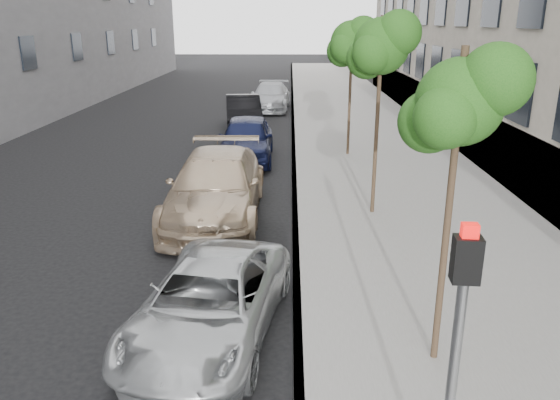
{
  "coord_description": "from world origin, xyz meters",
  "views": [
    {
      "loc": [
        1.03,
        -5.55,
        4.92
      ],
      "look_at": [
        0.84,
        4.8,
        1.5
      ],
      "focal_mm": 35.0,
      "sensor_mm": 36.0,
      "label": 1
    }
  ],
  "objects_px": {
    "signal_pole": "(456,344)",
    "minivan": "(210,303)",
    "sedan_rear": "(270,97)",
    "sedan_black": "(243,112)",
    "tree_far": "(353,42)",
    "tree_near": "(462,103)",
    "suv": "(216,187)",
    "tree_mid": "(382,46)",
    "sedan_blue": "(246,139)"
  },
  "relations": [
    {
      "from": "signal_pole",
      "to": "sedan_rear",
      "type": "distance_m",
      "value": 27.33
    },
    {
      "from": "tree_mid",
      "to": "sedan_blue",
      "type": "distance_m",
      "value": 7.94
    },
    {
      "from": "tree_mid",
      "to": "minivan",
      "type": "distance_m",
      "value": 7.71
    },
    {
      "from": "tree_far",
      "to": "suv",
      "type": "height_order",
      "value": "tree_far"
    },
    {
      "from": "sedan_blue",
      "to": "sedan_black",
      "type": "height_order",
      "value": "sedan_blue"
    },
    {
      "from": "minivan",
      "to": "suv",
      "type": "xyz_separation_m",
      "value": [
        -0.63,
        5.68,
        0.22
      ]
    },
    {
      "from": "sedan_blue",
      "to": "tree_far",
      "type": "bearing_deg",
      "value": 6.36
    },
    {
      "from": "suv",
      "to": "sedan_black",
      "type": "relative_size",
      "value": 1.25
    },
    {
      "from": "tree_far",
      "to": "minivan",
      "type": "distance_m",
      "value": 13.26
    },
    {
      "from": "sedan_black",
      "to": "sedan_rear",
      "type": "distance_m",
      "value": 5.6
    },
    {
      "from": "sedan_black",
      "to": "tree_near",
      "type": "bearing_deg",
      "value": -83.97
    },
    {
      "from": "tree_near",
      "to": "signal_pole",
      "type": "xyz_separation_m",
      "value": [
        -0.66,
        -2.71,
        -1.81
      ]
    },
    {
      "from": "suv",
      "to": "sedan_blue",
      "type": "bearing_deg",
      "value": 86.84
    },
    {
      "from": "signal_pole",
      "to": "sedan_rear",
      "type": "relative_size",
      "value": 0.61
    },
    {
      "from": "tree_near",
      "to": "sedan_rear",
      "type": "relative_size",
      "value": 0.88
    },
    {
      "from": "tree_near",
      "to": "tree_mid",
      "type": "bearing_deg",
      "value": 90.0
    },
    {
      "from": "signal_pole",
      "to": "minivan",
      "type": "bearing_deg",
      "value": 133.12
    },
    {
      "from": "sedan_blue",
      "to": "sedan_rear",
      "type": "bearing_deg",
      "value": 86.89
    },
    {
      "from": "sedan_blue",
      "to": "sedan_rear",
      "type": "distance_m",
      "value": 11.95
    },
    {
      "from": "tree_far",
      "to": "minivan",
      "type": "height_order",
      "value": "tree_far"
    },
    {
      "from": "minivan",
      "to": "sedan_black",
      "type": "distance_m",
      "value": 18.29
    },
    {
      "from": "tree_mid",
      "to": "sedan_blue",
      "type": "bearing_deg",
      "value": 122.19
    },
    {
      "from": "sedan_black",
      "to": "tree_far",
      "type": "bearing_deg",
      "value": -60.53
    },
    {
      "from": "tree_far",
      "to": "sedan_black",
      "type": "distance_m",
      "value": 8.18
    },
    {
      "from": "tree_mid",
      "to": "tree_far",
      "type": "relative_size",
      "value": 1.02
    },
    {
      "from": "tree_near",
      "to": "tree_far",
      "type": "bearing_deg",
      "value": 90.0
    },
    {
      "from": "sedan_blue",
      "to": "tree_near",
      "type": "bearing_deg",
      "value": -74.06
    },
    {
      "from": "tree_far",
      "to": "sedan_black",
      "type": "bearing_deg",
      "value": 126.59
    },
    {
      "from": "sedan_blue",
      "to": "suv",
      "type": "bearing_deg",
      "value": -93.83
    },
    {
      "from": "sedan_black",
      "to": "sedan_rear",
      "type": "bearing_deg",
      "value": 71.5
    },
    {
      "from": "tree_mid",
      "to": "suv",
      "type": "bearing_deg",
      "value": -178.46
    },
    {
      "from": "tree_far",
      "to": "sedan_blue",
      "type": "bearing_deg",
      "value": -172.74
    },
    {
      "from": "signal_pole",
      "to": "sedan_rear",
      "type": "xyz_separation_m",
      "value": [
        -2.66,
        27.16,
        -1.35
      ]
    },
    {
      "from": "sedan_blue",
      "to": "tree_mid",
      "type": "bearing_deg",
      "value": -58.71
    },
    {
      "from": "signal_pole",
      "to": "tree_mid",
      "type": "bearing_deg",
      "value": 89.58
    },
    {
      "from": "tree_mid",
      "to": "suv",
      "type": "relative_size",
      "value": 0.88
    },
    {
      "from": "signal_pole",
      "to": "sedan_black",
      "type": "xyz_separation_m",
      "value": [
        -3.77,
        21.68,
        -1.35
      ]
    },
    {
      "from": "minivan",
      "to": "signal_pole",
      "type": "bearing_deg",
      "value": -41.67
    },
    {
      "from": "tree_near",
      "to": "sedan_rear",
      "type": "xyz_separation_m",
      "value": [
        -3.33,
        24.46,
        -3.16
      ]
    },
    {
      "from": "sedan_blue",
      "to": "signal_pole",
      "type": "bearing_deg",
      "value": -79.3
    },
    {
      "from": "sedan_rear",
      "to": "tree_far",
      "type": "bearing_deg",
      "value": -70.63
    },
    {
      "from": "tree_near",
      "to": "sedan_blue",
      "type": "xyz_separation_m",
      "value": [
        -3.79,
        12.52,
        -3.11
      ]
    },
    {
      "from": "signal_pole",
      "to": "sedan_blue",
      "type": "bearing_deg",
      "value": 105.3
    },
    {
      "from": "sedan_rear",
      "to": "sedan_black",
      "type": "bearing_deg",
      "value": -98.21
    },
    {
      "from": "tree_far",
      "to": "signal_pole",
      "type": "height_order",
      "value": "tree_far"
    },
    {
      "from": "minivan",
      "to": "sedan_black",
      "type": "bearing_deg",
      "value": 101.92
    },
    {
      "from": "minivan",
      "to": "sedan_rear",
      "type": "height_order",
      "value": "sedan_rear"
    },
    {
      "from": "minivan",
      "to": "sedan_black",
      "type": "relative_size",
      "value": 0.96
    },
    {
      "from": "tree_mid",
      "to": "tree_far",
      "type": "bearing_deg",
      "value": 90.0
    },
    {
      "from": "sedan_black",
      "to": "signal_pole",
      "type": "bearing_deg",
      "value": -87.25
    }
  ]
}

